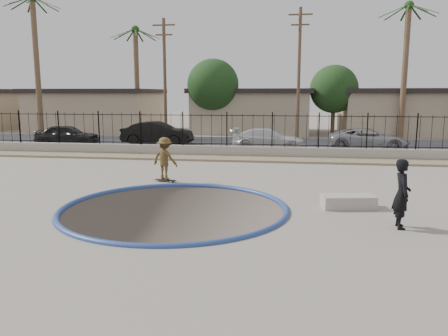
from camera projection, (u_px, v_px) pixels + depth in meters
name	position (u px, v px, depth m)	size (l,w,h in m)	color
ground	(231.00, 171.00, 26.26)	(120.00, 120.00, 2.20)	gray
bowl_pit	(175.00, 209.00, 13.41)	(6.84, 6.84, 1.80)	#494138
coping_ring	(175.00, 209.00, 13.41)	(7.04, 7.04, 0.20)	navy
rock_strip	(224.00, 159.00, 23.34)	(42.00, 1.60, 0.11)	tan
retaining_wall	(227.00, 151.00, 24.37)	(42.00, 0.45, 0.60)	gray
fence	(227.00, 130.00, 24.17)	(40.00, 0.04, 1.80)	black
street	(240.00, 143.00, 30.95)	(90.00, 8.00, 0.04)	black
house_west	(97.00, 109.00, 42.08)	(11.60, 8.60, 3.90)	tan
house_center	(252.00, 110.00, 39.88)	(10.60, 8.60, 3.90)	tan
house_east	(413.00, 111.00, 37.82)	(12.60, 8.60, 3.90)	tan
palm_left	(35.00, 37.00, 35.02)	(2.30, 2.30, 11.30)	brown
palm_mid	(136.00, 56.00, 38.11)	(2.30, 2.30, 9.30)	brown
palm_right	(407.00, 42.00, 32.83)	(2.30, 2.30, 10.30)	brown
utility_pole_left	(165.00, 77.00, 32.99)	(1.70, 0.24, 9.00)	#473323
utility_pole_mid	(299.00, 73.00, 31.48)	(1.70, 0.24, 9.50)	#473323
street_tree_left	(213.00, 85.00, 36.53)	(4.32, 4.32, 6.36)	#473323
street_tree_mid	(334.00, 89.00, 36.10)	(3.96, 3.96, 5.83)	#473323
skater	(165.00, 161.00, 17.38)	(1.09, 0.63, 1.69)	brown
skateboard	(165.00, 180.00, 17.51)	(0.90, 0.38, 0.08)	black
videographer	(402.00, 194.00, 11.36)	(0.67, 0.44, 1.84)	black
concrete_ledge	(348.00, 202.00, 13.48)	(1.60, 0.70, 0.40)	#A59A92
car_a	(67.00, 135.00, 29.31)	(1.66, 4.12, 1.40)	black
car_b	(157.00, 133.00, 29.66)	(1.67, 4.78, 1.57)	black
car_c	(269.00, 139.00, 27.01)	(1.87, 4.60, 1.34)	silver
car_d	(369.00, 139.00, 27.06)	(2.21, 4.80, 1.33)	gray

